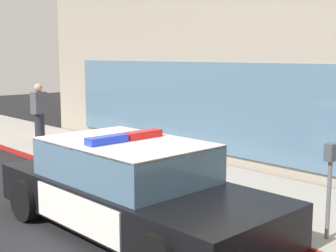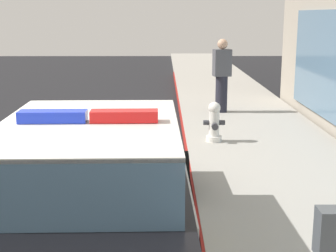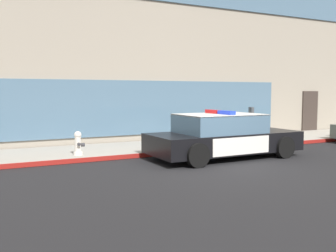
% 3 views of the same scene
% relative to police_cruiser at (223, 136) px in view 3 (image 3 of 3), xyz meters
% --- Properties ---
extents(ground, '(48.00, 48.00, 0.00)m').
position_rel_police_cruiser_xyz_m(ground, '(-1.05, -1.13, -0.68)').
color(ground, black).
extents(sidewalk, '(48.00, 2.78, 0.15)m').
position_rel_police_cruiser_xyz_m(sidewalk, '(-1.05, 2.52, -0.61)').
color(sidewalk, '#A39E93').
rests_on(sidewalk, ground).
extents(curb_red_paint, '(28.80, 0.04, 0.14)m').
position_rel_police_cruiser_xyz_m(curb_red_paint, '(-1.05, 1.12, -0.61)').
color(curb_red_paint, maroon).
rests_on(curb_red_paint, ground).
extents(storefront_building, '(21.25, 11.53, 8.54)m').
position_rel_police_cruiser_xyz_m(storefront_building, '(1.58, 9.68, 3.59)').
color(storefront_building, gray).
rests_on(storefront_building, ground).
extents(police_cruiser, '(4.87, 2.22, 1.49)m').
position_rel_police_cruiser_xyz_m(police_cruiser, '(0.00, 0.00, 0.00)').
color(police_cruiser, black).
rests_on(police_cruiser, ground).
extents(fire_hydrant, '(0.34, 0.39, 0.73)m').
position_rel_police_cruiser_xyz_m(fire_hydrant, '(-4.15, 1.63, -0.18)').
color(fire_hydrant, silver).
rests_on(fire_hydrant, sidewalk).
extents(parking_meter, '(0.12, 0.18, 1.34)m').
position_rel_police_cruiser_xyz_m(parking_meter, '(2.36, 1.56, 0.40)').
color(parking_meter, slate).
rests_on(parking_meter, sidewalk).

